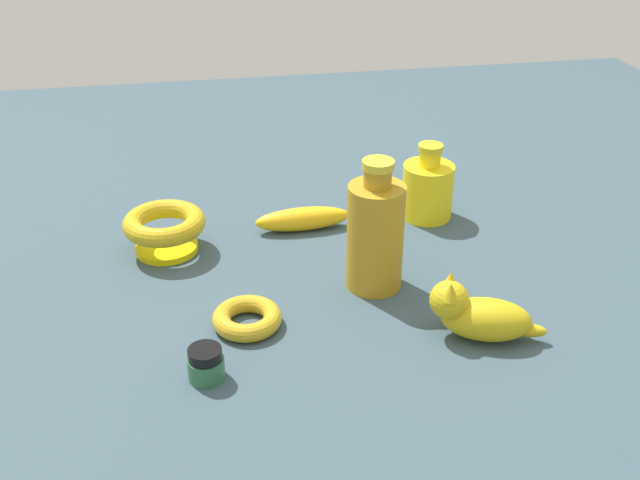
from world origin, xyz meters
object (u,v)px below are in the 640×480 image
object	(u,v)px
bowl	(165,227)
banana	(303,219)
bottle_short	(428,189)
bottle_tall	(375,234)
bangle	(247,318)
cat_figurine	(477,314)
nail_polish_jar	(206,364)

from	to	relation	value
bowl	banana	world-z (taller)	bowl
bowl	banana	xyz separation A→B (m)	(0.21, 0.03, -0.02)
bottle_short	bottle_tall	bearing A→B (deg)	-125.52
bangle	banana	size ratio (longest dim) A/B	0.60
bangle	cat_figurine	xyz separation A→B (m)	(0.28, -0.07, 0.02)
cat_figurine	bowl	world-z (taller)	cat_figurine
bangle	bottle_short	xyz separation A→B (m)	(0.32, 0.26, 0.04)
cat_figurine	banana	distance (m)	0.36
bangle	cat_figurine	distance (m)	0.29
bottle_short	nail_polish_jar	size ratio (longest dim) A/B	2.90
bangle	cat_figurine	world-z (taller)	cat_figurine
bottle_tall	cat_figurine	size ratio (longest dim) A/B	1.30
bottle_short	banana	size ratio (longest dim) A/B	0.83
bangle	nail_polish_jar	xyz separation A→B (m)	(-0.06, -0.10, 0.01)
bottle_tall	bowl	world-z (taller)	bottle_tall
bottle_short	bangle	bearing A→B (deg)	-141.19
bottle_tall	bangle	bearing A→B (deg)	-159.78
bottle_tall	bottle_short	bearing A→B (deg)	54.48
bottle_tall	cat_figurine	xyz separation A→B (m)	(0.10, -0.14, -0.05)
bottle_short	banana	xyz separation A→B (m)	(-0.21, -0.01, -0.03)
bottle_tall	bowl	distance (m)	0.32
cat_figurine	nail_polish_jar	distance (m)	0.34
nail_polish_jar	bangle	bearing A→B (deg)	59.24
nail_polish_jar	bowl	bearing A→B (deg)	98.27
cat_figurine	bowl	bearing A→B (deg)	143.00
banana	nail_polish_jar	size ratio (longest dim) A/B	3.50
bangle	nail_polish_jar	size ratio (longest dim) A/B	2.08
cat_figurine	nail_polish_jar	world-z (taller)	cat_figurine
banana	nail_polish_jar	distance (m)	0.38
bangle	nail_polish_jar	bearing A→B (deg)	-120.76
bottle_tall	nail_polish_jar	size ratio (longest dim) A/B	4.36
bottle_tall	bowl	size ratio (longest dim) A/B	1.54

